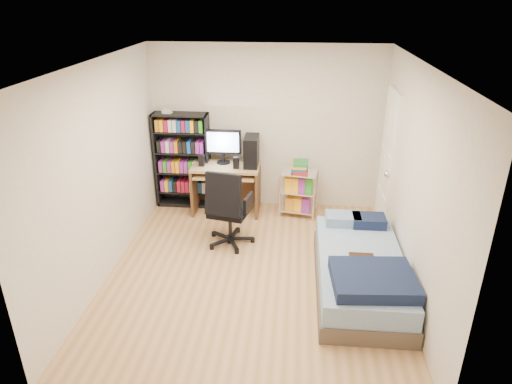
# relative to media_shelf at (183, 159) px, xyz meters

# --- Properties ---
(room) EXTENTS (3.58, 4.08, 2.58)m
(room) POSITION_rel_media_shelf_xyz_m (1.29, -1.84, 0.48)
(room) COLOR tan
(room) RESTS_ON ground
(media_shelf) EXTENTS (0.84, 0.28, 1.55)m
(media_shelf) POSITION_rel_media_shelf_xyz_m (0.00, 0.00, 0.00)
(media_shelf) COLOR black
(media_shelf) RESTS_ON room
(computer_desk) EXTENTS (1.01, 0.59, 1.28)m
(computer_desk) POSITION_rel_media_shelf_xyz_m (0.81, -0.13, -0.08)
(computer_desk) COLOR tan
(computer_desk) RESTS_ON room
(office_chair) EXTENTS (0.77, 0.77, 1.09)m
(office_chair) POSITION_rel_media_shelf_xyz_m (0.89, -1.19, -0.42)
(office_chair) COLOR black
(office_chair) RESTS_ON room
(wire_cart) EXTENTS (0.59, 0.47, 0.87)m
(wire_cart) POSITION_rel_media_shelf_xyz_m (1.81, -0.20, -0.20)
(wire_cart) COLOR white
(wire_cart) RESTS_ON room
(bed) EXTENTS (0.98, 1.95, 0.56)m
(bed) POSITION_rel_media_shelf_xyz_m (2.53, -2.07, -0.52)
(bed) COLOR brown
(bed) RESTS_ON room
(door) EXTENTS (0.12, 0.80, 2.00)m
(door) POSITION_rel_media_shelf_xyz_m (3.01, -0.49, 0.23)
(door) COLOR white
(door) RESTS_ON room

